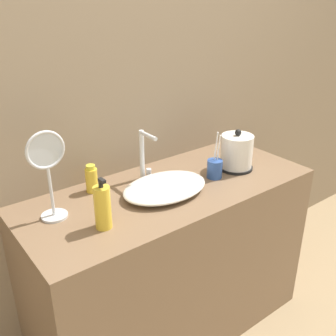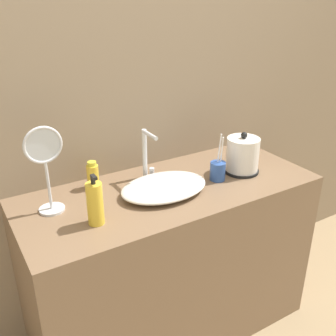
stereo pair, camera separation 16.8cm
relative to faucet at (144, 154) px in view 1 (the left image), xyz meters
The scene contains 9 objects.
wall_back 0.40m from the faucet, 75.24° to the left, with size 6.00×0.04×2.60m.
vanity_counter 0.55m from the faucet, 73.51° to the right, with size 1.34×0.55×0.81m.
sink_basin 0.19m from the faucet, 91.66° to the right, with size 0.39×0.27×0.05m.
faucet is the anchor object (origin of this frame).
electric_kettle 0.46m from the faucet, 21.92° to the right, with size 0.17×0.17×0.20m.
toothbrush_cup 0.33m from the faucet, 33.74° to the right, with size 0.07×0.07×0.22m.
lotion_bottle 0.42m from the faucet, 145.27° to the right, with size 0.06×0.06×0.20m.
shampoo_bottle 0.26m from the faucet, behind, with size 0.05×0.05×0.12m.
vanity_mirror 0.47m from the faucet, behind, with size 0.15×0.10×0.35m.
Camera 1 is at (-0.95, -0.94, 1.61)m, focal length 42.00 mm.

